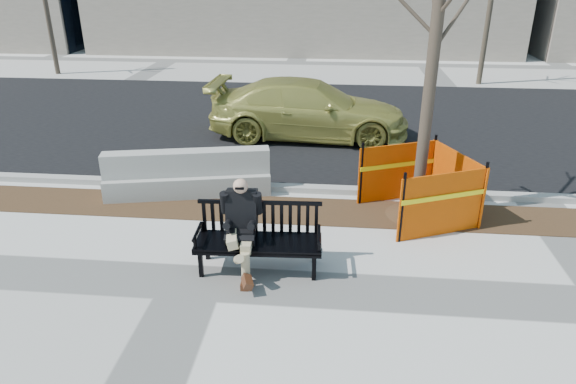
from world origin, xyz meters
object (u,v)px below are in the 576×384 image
sedan (308,137)px  jersey_barrier_left (190,194)px  seated_man (243,266)px  tree_fence (415,215)px  bench (259,269)px

sedan → jersey_barrier_left: sedan is taller
seated_man → jersey_barrier_left: bearing=118.4°
seated_man → tree_fence: tree_fence is taller
bench → seated_man: (-0.27, 0.04, 0.00)m
bench → tree_fence: bearing=36.0°
seated_man → sedan: bearing=82.1°
sedan → jersey_barrier_left: size_ratio=1.59×
tree_fence → jersey_barrier_left: 4.61m
bench → tree_fence: tree_fence is taller
bench → seated_man: bearing=168.6°
bench → sedan: size_ratio=0.37×
tree_fence → bench: bearing=-141.4°
seated_man → tree_fence: bearing=32.9°
sedan → jersey_barrier_left: (-2.24, -4.11, 0.00)m
tree_fence → sedan: size_ratio=1.20×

